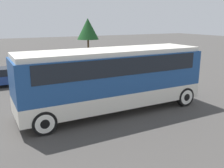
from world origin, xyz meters
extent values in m
plane|color=#423F3D|center=(0.00, 0.00, 0.00)|extent=(120.00, 120.00, 0.00)
cube|color=silver|center=(0.00, 0.00, 0.83)|extent=(9.58, 2.58, 0.77)
cube|color=navy|center=(0.00, 0.00, 2.11)|extent=(9.58, 2.58, 1.80)
cube|color=black|center=(0.00, 0.00, 2.56)|extent=(8.43, 2.62, 0.81)
cube|color=silver|center=(0.00, 0.00, 3.12)|extent=(9.38, 2.38, 0.22)
cube|color=navy|center=(4.64, 0.00, 1.85)|extent=(0.36, 2.48, 2.06)
cylinder|color=black|center=(3.96, -1.18, 0.52)|extent=(1.04, 0.28, 1.04)
cylinder|color=silver|center=(3.96, -1.18, 0.52)|extent=(0.81, 0.30, 0.81)
cylinder|color=black|center=(3.96, -1.18, 0.52)|extent=(0.39, 0.32, 0.39)
cylinder|color=black|center=(3.96, 1.18, 0.52)|extent=(1.04, 0.28, 1.04)
cylinder|color=silver|center=(3.96, 1.18, 0.52)|extent=(0.81, 0.30, 0.81)
cylinder|color=black|center=(3.96, 1.18, 0.52)|extent=(0.39, 0.32, 0.39)
cylinder|color=black|center=(-3.80, -1.18, 0.52)|extent=(1.04, 0.28, 1.04)
cylinder|color=silver|center=(-3.80, -1.18, 0.52)|extent=(0.81, 0.30, 0.81)
cylinder|color=black|center=(-3.80, -1.18, 0.52)|extent=(0.39, 0.32, 0.39)
cylinder|color=black|center=(-3.80, 1.18, 0.52)|extent=(1.04, 0.28, 1.04)
cylinder|color=silver|center=(-3.80, 1.18, 0.52)|extent=(0.81, 0.30, 0.81)
cylinder|color=black|center=(-3.80, 1.18, 0.52)|extent=(0.39, 0.32, 0.39)
cube|color=maroon|center=(4.18, 9.04, 0.56)|extent=(4.30, 1.77, 0.64)
cube|color=black|center=(4.01, 9.04, 1.12)|extent=(2.24, 1.59, 0.49)
cylinder|color=black|center=(5.88, 8.24, 0.32)|extent=(0.65, 0.22, 0.65)
cylinder|color=black|center=(5.88, 8.24, 0.32)|extent=(0.25, 0.26, 0.25)
cylinder|color=black|center=(5.88, 9.83, 0.32)|extent=(0.65, 0.22, 0.65)
cylinder|color=black|center=(5.88, 9.83, 0.32)|extent=(0.25, 0.26, 0.25)
cylinder|color=black|center=(2.48, 8.24, 0.32)|extent=(0.65, 0.22, 0.65)
cylinder|color=black|center=(2.48, 8.24, 0.32)|extent=(0.25, 0.26, 0.25)
cylinder|color=black|center=(2.48, 9.83, 0.32)|extent=(0.65, 0.22, 0.65)
cylinder|color=black|center=(2.48, 9.83, 0.32)|extent=(0.25, 0.26, 0.25)
cube|color=navy|center=(-4.00, 8.27, 0.53)|extent=(4.79, 1.75, 0.57)
cube|color=black|center=(-4.19, 8.27, 1.06)|extent=(2.49, 1.58, 0.50)
cylinder|color=black|center=(-2.06, 7.48, 0.33)|extent=(0.66, 0.22, 0.66)
cylinder|color=black|center=(-2.06, 7.48, 0.33)|extent=(0.25, 0.26, 0.25)
cylinder|color=black|center=(-2.06, 9.06, 0.33)|extent=(0.66, 0.22, 0.66)
cylinder|color=black|center=(-2.06, 9.06, 0.33)|extent=(0.25, 0.26, 0.25)
cylinder|color=brown|center=(9.45, 25.74, 0.86)|extent=(0.28, 0.28, 1.72)
cone|color=#19471E|center=(9.45, 25.74, 3.33)|extent=(3.38, 3.38, 3.22)
camera|label=1|loc=(-5.82, -10.93, 4.63)|focal=40.00mm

